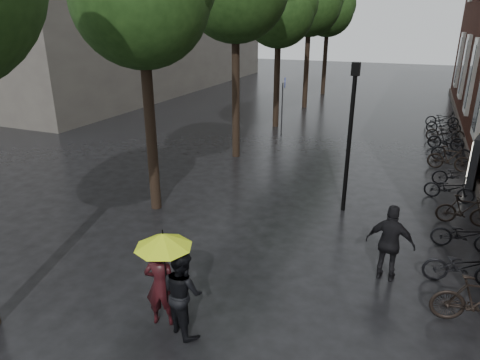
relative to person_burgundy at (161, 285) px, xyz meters
The scene contains 10 objects.
bg_building 33.75m from the person_burgundy, 129.41° to the left, with size 16.00×30.00×14.00m, color #47423D.
street_trees 14.94m from the person_burgundy, 102.73° to the left, with size 4.33×34.03×8.91m.
person_burgundy is the anchor object (origin of this frame).
person_black 0.51m from the person_burgundy, ahead, with size 0.84×0.65×1.72m, color black.
lime_umbrella 1.07m from the person_burgundy, 23.63° to the right, with size 1.07×1.07×1.58m.
pedestrian_walking 5.11m from the person_burgundy, 39.84° to the left, with size 1.07×0.45×1.83m, color black.
parked_bicycles 12.68m from the person_burgundy, 63.96° to the left, with size 1.98×18.47×1.04m.
ad_lightbox 12.28m from the person_burgundy, 59.43° to the left, with size 0.28×1.21×1.83m.
lamp_post 7.37m from the person_burgundy, 70.74° to the left, with size 0.23×0.23×4.50m.
cycle_sign 15.41m from the person_burgundy, 98.55° to the left, with size 0.15×0.52×2.88m.
Camera 1 is at (3.13, -3.45, 5.61)m, focal length 32.00 mm.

